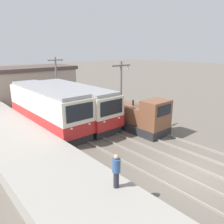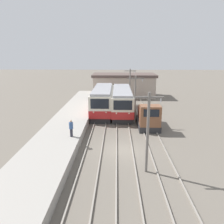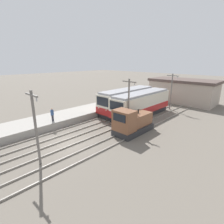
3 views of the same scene
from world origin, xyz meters
TOP-DOWN VIEW (x-y plane):
  - ground_plane at (0.00, 0.00)m, footprint 200.00×200.00m
  - platform_left at (-6.25, 0.00)m, footprint 4.50×54.00m
  - track_left at (-2.60, 0.00)m, footprint 1.54×60.00m
  - track_center at (0.20, 0.00)m, footprint 1.54×60.00m
  - track_right at (3.20, 0.00)m, footprint 1.54×60.00m
  - commuter_train_left at (-2.60, 12.76)m, footprint 2.84×11.01m
  - commuter_train_center at (0.20, 12.76)m, footprint 2.84×11.43m
  - shunting_locomotive at (3.20, 6.54)m, footprint 2.40×5.14m
  - catenary_mast_near at (1.71, -3.71)m, footprint 2.00×0.20m
  - catenary_mast_mid at (1.71, 7.67)m, footprint 2.00×0.20m
  - catenary_mast_far at (1.71, 19.05)m, footprint 2.00×0.20m
  - person_on_platform at (-4.82, 1.00)m, footprint 0.38×0.38m
  - station_building at (0.90, 26.00)m, footprint 12.60×6.30m

SIDE VIEW (x-z plane):
  - ground_plane at x=0.00m, z-range 0.00..0.00m
  - track_left at x=-2.60m, z-range 0.00..0.14m
  - track_center at x=0.20m, z-range 0.00..0.14m
  - track_right at x=3.20m, z-range 0.00..0.14m
  - platform_left at x=-6.25m, z-range 0.00..0.89m
  - shunting_locomotive at x=3.20m, z-range -0.29..2.71m
  - commuter_train_center at x=0.20m, z-range -0.13..3.48m
  - commuter_train_left at x=-2.60m, z-range -0.14..3.62m
  - person_on_platform at x=-4.82m, z-range 0.96..2.61m
  - station_building at x=0.90m, z-range 0.02..4.57m
  - catenary_mast_near at x=1.71m, z-range 0.31..6.34m
  - catenary_mast_mid at x=1.71m, z-range 0.31..6.34m
  - catenary_mast_far at x=1.71m, z-range 0.31..6.34m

